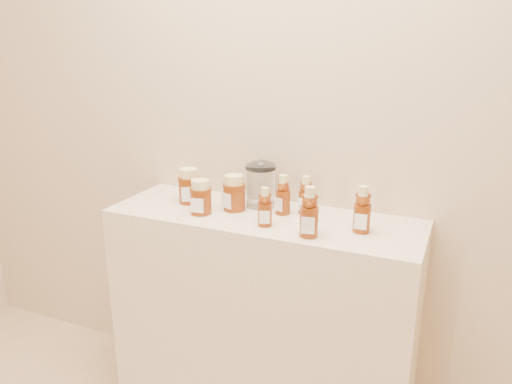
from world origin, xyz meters
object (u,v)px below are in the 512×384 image
at_px(bear_bottle_back_left, 283,192).
at_px(glass_canister, 261,183).
at_px(honey_jar_left, 189,186).
at_px(bear_bottle_front_left, 265,204).
at_px(display_table, 262,319).

relative_size(bear_bottle_back_left, glass_canister, 0.93).
bearing_deg(honey_jar_left, glass_canister, -9.79).
height_order(bear_bottle_front_left, honey_jar_left, bear_bottle_front_left).
height_order(bear_bottle_back_left, glass_canister, glass_canister).
height_order(display_table, bear_bottle_back_left, bear_bottle_back_left).
relative_size(bear_bottle_back_left, bear_bottle_front_left, 1.08).
xyz_separation_m(bear_bottle_front_left, honey_jar_left, (-0.38, 0.12, -0.01)).
bearing_deg(bear_bottle_front_left, display_table, 96.58).
xyz_separation_m(display_table, glass_canister, (-0.05, 0.10, 0.54)).
bearing_deg(bear_bottle_front_left, glass_canister, 96.97).
xyz_separation_m(display_table, bear_bottle_back_left, (0.06, 0.05, 0.54)).
bearing_deg(bear_bottle_back_left, bear_bottle_front_left, -77.64).
distance_m(honey_jar_left, glass_canister, 0.29).
distance_m(bear_bottle_back_left, glass_canister, 0.12).
height_order(display_table, honey_jar_left, honey_jar_left).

